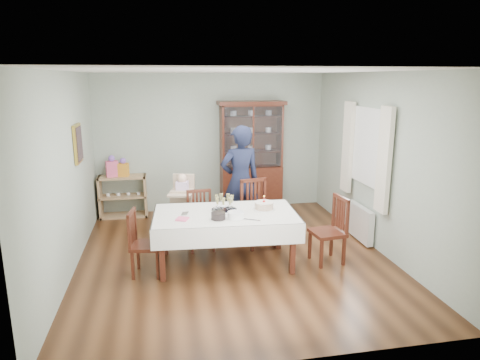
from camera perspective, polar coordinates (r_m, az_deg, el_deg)
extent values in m
plane|color=#593319|center=(6.51, -0.91, -10.15)|extent=(5.00, 5.00, 0.00)
plane|color=#9EAA99|center=(8.54, -3.78, 4.96)|extent=(4.50, 0.00, 4.50)
plane|color=#9EAA99|center=(6.15, -22.11, 0.64)|extent=(0.00, 5.00, 5.00)
plane|color=#9EAA99|center=(6.84, 17.99, 2.19)|extent=(0.00, 5.00, 5.00)
plane|color=white|center=(5.97, -1.00, 14.34)|extent=(5.00, 5.00, 0.00)
cube|color=#482012|center=(6.04, -1.97, -4.78)|extent=(1.96, 1.16, 0.06)
cube|color=beige|center=(6.03, -1.97, -4.46)|extent=(2.07, 1.27, 0.01)
cube|color=#482012|center=(8.61, 1.47, -1.07)|extent=(1.20, 0.45, 0.90)
cube|color=white|center=(8.22, 1.79, 5.70)|extent=(1.12, 0.01, 1.16)
cube|color=#482012|center=(8.34, 1.54, 10.24)|extent=(1.30, 0.48, 0.07)
cube|color=tan|center=(8.60, -15.16, -4.54)|extent=(0.90, 0.38, 0.04)
cube|color=tan|center=(8.49, -15.31, -2.10)|extent=(0.90, 0.38, 0.03)
cube|color=tan|center=(8.40, -15.47, 0.39)|extent=(0.90, 0.38, 0.04)
cube|color=tan|center=(8.54, -18.12, -2.21)|extent=(0.04, 0.38, 0.80)
cube|color=tan|center=(8.46, -12.48, -1.99)|extent=(0.04, 0.38, 0.80)
cube|color=gold|center=(6.86, -20.81, 4.56)|extent=(0.04, 0.48, 0.58)
cube|color=white|center=(7.05, 16.74, 4.26)|extent=(0.04, 1.02, 1.22)
cube|color=silver|center=(6.50, 18.68, 2.49)|extent=(0.07, 0.30, 1.55)
cube|color=silver|center=(7.59, 14.17, 4.27)|extent=(0.07, 0.30, 1.55)
cube|color=white|center=(7.32, 15.66, -5.45)|extent=(0.10, 0.80, 0.55)
cube|color=#482012|center=(6.68, -5.22, -5.77)|extent=(0.43, 0.43, 0.05)
cube|color=#482012|center=(6.77, -5.50, -3.27)|extent=(0.39, 0.06, 0.48)
cube|color=#482012|center=(6.78, 2.49, -4.87)|extent=(0.55, 0.55, 0.05)
cube|color=#482012|center=(6.88, 1.78, -2.09)|extent=(0.45, 0.13, 0.55)
cube|color=#482012|center=(5.95, -12.31, -8.53)|extent=(0.47, 0.47, 0.05)
cube|color=#482012|center=(5.90, -14.18, -6.25)|extent=(0.10, 0.38, 0.48)
cube|color=#482012|center=(6.30, 11.56, -6.91)|extent=(0.48, 0.48, 0.05)
cube|color=#482012|center=(6.31, 13.25, -4.41)|extent=(0.09, 0.42, 0.51)
imported|color=black|center=(7.11, 0.03, -0.17)|extent=(0.75, 0.56, 1.87)
cube|color=tan|center=(7.12, -7.66, -2.26)|extent=(0.43, 0.40, 0.25)
cube|color=tan|center=(7.06, -7.71, -0.61)|extent=(0.36, 0.16, 0.29)
cube|color=tan|center=(7.10, -7.68, -1.60)|extent=(0.41, 0.26, 0.03)
cube|color=silver|center=(7.07, -7.70, -0.94)|extent=(0.22, 0.19, 0.19)
sphere|color=beige|center=(7.04, -7.74, 0.22)|extent=(0.16, 0.16, 0.16)
cylinder|color=silver|center=(6.12, -2.13, -4.07)|extent=(0.37, 0.37, 0.01)
torus|color=silver|center=(6.12, -2.13, -3.98)|extent=(0.37, 0.37, 0.01)
cylinder|color=white|center=(6.17, 3.21, -3.91)|extent=(0.31, 0.31, 0.02)
cylinder|color=brown|center=(6.15, 3.21, -3.41)|extent=(0.27, 0.27, 0.10)
cylinder|color=silver|center=(6.14, 3.22, -2.96)|extent=(0.27, 0.27, 0.01)
cylinder|color=#F24C4C|center=(6.13, 3.22, -2.55)|extent=(0.01, 0.01, 0.08)
sphere|color=yellow|center=(6.11, 3.23, -2.16)|extent=(0.02, 0.02, 0.02)
cylinder|color=black|center=(5.76, -2.91, -4.79)|extent=(0.24, 0.24, 0.09)
cylinder|color=white|center=(5.77, -0.56, -4.72)|extent=(0.29, 0.29, 0.09)
cube|color=#E6547E|center=(5.79, -7.71, -5.17)|extent=(0.20, 0.20, 0.02)
cube|color=silver|center=(5.73, 1.36, -5.28)|extent=(0.26, 0.17, 0.01)
cube|color=#E6547E|center=(8.36, -16.67, 1.44)|extent=(0.24, 0.19, 0.30)
sphere|color=#E533B2|center=(8.33, -16.76, 2.77)|extent=(0.12, 0.12, 0.12)
cube|color=orange|center=(8.35, -15.27, 1.33)|extent=(0.21, 0.16, 0.25)
sphere|color=#E533B2|center=(8.31, -15.35, 2.48)|extent=(0.11, 0.11, 0.11)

